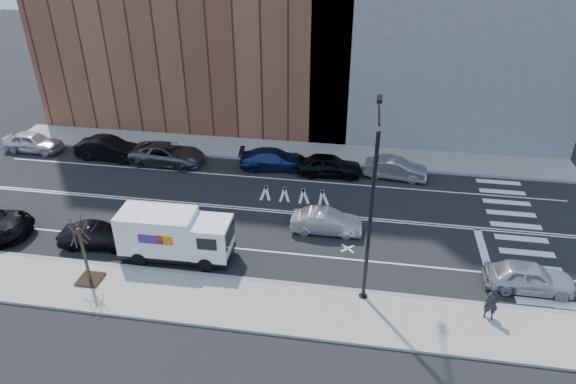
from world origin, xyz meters
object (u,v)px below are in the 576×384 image
(far_parked_b, at_px, (109,149))
(pedestrian, at_px, (492,303))
(fedex_van, at_px, (174,235))
(driving_sedan, at_px, (326,222))
(near_parked_front, at_px, (529,277))
(far_parked_a, at_px, (33,142))

(far_parked_b, xyz_separation_m, pedestrian, (25.58, -13.52, 0.22))
(fedex_van, bearing_deg, far_parked_b, 128.74)
(driving_sedan, bearing_deg, far_parked_b, 65.99)
(fedex_van, xyz_separation_m, near_parked_front, (18.53, 0.29, -0.73))
(fedex_van, distance_m, far_parked_a, 19.59)
(fedex_van, relative_size, far_parked_a, 1.36)
(far_parked_a, xyz_separation_m, far_parked_b, (6.50, -0.29, 0.04))
(fedex_van, xyz_separation_m, far_parked_a, (-15.88, 11.45, -0.70))
(far_parked_a, xyz_separation_m, pedestrian, (32.08, -13.81, 0.26))
(far_parked_b, bearing_deg, fedex_van, -137.79)
(driving_sedan, xyz_separation_m, near_parked_front, (10.60, -3.53, 0.06))
(far_parked_a, bearing_deg, near_parked_front, -105.90)
(fedex_van, height_order, driving_sedan, fedex_van)
(pedestrian, bearing_deg, driving_sedan, 150.85)
(far_parked_b, distance_m, driving_sedan, 18.81)
(fedex_van, bearing_deg, driving_sedan, 24.37)
(far_parked_b, distance_m, near_parked_front, 29.96)
(pedestrian, bearing_deg, far_parked_a, 164.33)
(far_parked_a, bearing_deg, fedex_van, -123.72)
(far_parked_b, relative_size, near_parked_front, 1.13)
(driving_sedan, bearing_deg, pedestrian, -127.82)
(driving_sedan, bearing_deg, far_parked_a, 71.19)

